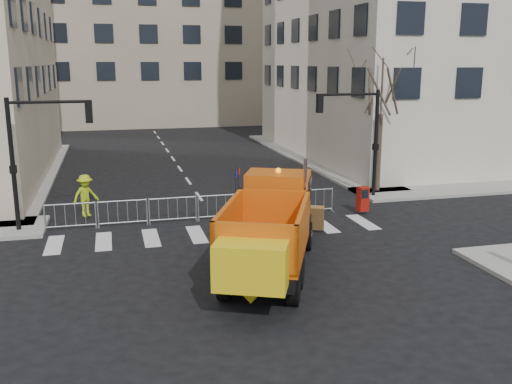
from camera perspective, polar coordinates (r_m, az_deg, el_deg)
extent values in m
plane|color=black|center=(18.04, 0.21, -9.02)|extent=(120.00, 120.00, 0.00)
cube|color=gray|center=(25.92, -4.54, -2.02)|extent=(64.00, 5.00, 0.15)
cube|color=gray|center=(68.52, -11.34, 17.09)|extent=(30.00, 18.00, 24.00)
cylinder|color=black|center=(24.32, -23.14, 2.32)|extent=(0.18, 0.18, 5.40)
cylinder|color=black|center=(28.95, 11.87, 4.63)|extent=(0.18, 0.18, 5.40)
cube|color=black|center=(18.61, 1.50, -5.37)|extent=(4.73, 7.12, 0.43)
cylinder|color=black|center=(21.18, -0.27, -4.15)|extent=(0.72, 1.09, 1.04)
cylinder|color=black|center=(20.96, 5.11, -4.39)|extent=(0.72, 1.09, 1.04)
cylinder|color=black|center=(17.74, -2.25, -7.60)|extent=(0.72, 1.09, 1.04)
cylinder|color=black|center=(17.48, 4.21, -7.95)|extent=(0.72, 1.09, 1.04)
cylinder|color=black|center=(16.62, -3.11, -9.06)|extent=(0.72, 1.09, 1.04)
cylinder|color=black|center=(16.34, 3.81, -9.48)|extent=(0.72, 1.09, 1.04)
cube|color=#C7520B|center=(21.31, 2.62, -1.15)|extent=(2.43, 2.18, 0.95)
cube|color=#C7520B|center=(19.99, 2.22, -0.42)|extent=(2.60, 2.26, 1.70)
cylinder|color=silver|center=(19.13, 4.92, -0.05)|extent=(0.13, 0.13, 2.27)
cube|color=#C7520B|center=(17.06, 0.92, -3.58)|extent=(3.84, 4.76, 1.56)
cube|color=yellow|center=(14.75, -0.54, -7.43)|extent=(2.11, 1.63, 1.23)
cube|color=brown|center=(23.10, 3.06, -2.47)|extent=(2.99, 1.72, 1.06)
imported|color=black|center=(21.79, 0.25, -2.76)|extent=(0.62, 0.41, 1.70)
imported|color=black|center=(22.60, 4.48, -1.78)|extent=(1.24, 1.16, 2.03)
imported|color=black|center=(24.83, 4.50, -0.97)|extent=(0.74, 1.01, 1.59)
imported|color=#B1CC18|center=(25.76, -16.68, -0.34)|extent=(1.37, 1.20, 1.84)
cube|color=maroon|center=(26.11, 10.62, -0.68)|extent=(0.51, 0.47, 1.10)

